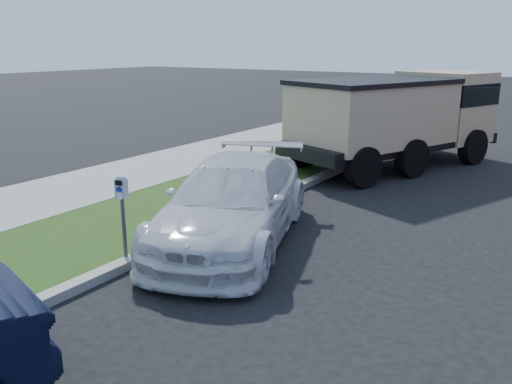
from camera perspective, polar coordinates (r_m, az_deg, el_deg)
The scene contains 5 objects.
ground at distance 8.55m, azimuth 4.28°, elevation -9.35°, with size 120.00×120.00×0.00m, color black.
streetside at distance 13.26m, azimuth -12.85°, elevation -0.33°, with size 6.12×50.00×0.15m.
parking_meter at distance 9.00m, azimuth -13.93°, elevation -0.69°, with size 0.22×0.17×1.40m.
white_wagon at distance 10.00m, azimuth -2.27°, elevation -0.96°, with size 2.13×5.24×1.52m, color silver.
dump_truck at distance 16.74m, azimuth 14.91°, elevation 7.87°, with size 4.84×7.38×2.72m.
Camera 1 is at (3.69, -6.84, 3.56)m, focal length 38.00 mm.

